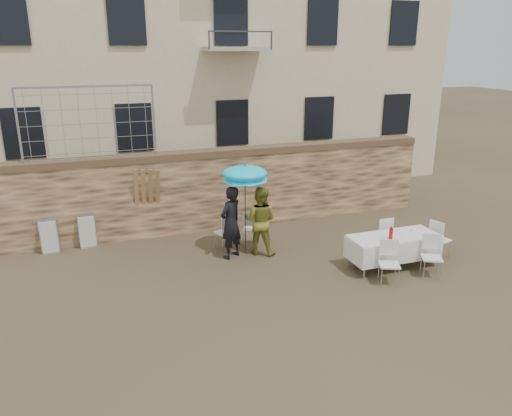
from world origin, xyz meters
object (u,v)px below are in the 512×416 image
object	(u,v)px
woman_dress	(260,221)
couple_chair_left	(225,231)
couple_chair_right	(251,228)
man_suit	(231,222)
soda_bottle	(391,233)
table_chair_front_right	(432,257)
chair_stack_right	(87,230)
chair_stack_left	(50,234)
banquet_table	(394,237)
table_chair_side	(440,239)
umbrella	(245,176)
table_chair_back	(381,235)
table_chair_front_left	(389,264)

from	to	relation	value
woman_dress	couple_chair_left	size ratio (longest dim) A/B	1.78
couple_chair_left	couple_chair_right	size ratio (longest dim) A/B	1.00
man_suit	soda_bottle	bearing A→B (deg)	115.79
table_chair_front_right	chair_stack_right	bearing A→B (deg)	174.16
chair_stack_left	chair_stack_right	world-z (taller)	same
banquet_table	chair_stack_left	size ratio (longest dim) A/B	2.28
man_suit	table_chair_front_right	size ratio (longest dim) A/B	1.87
couple_chair_right	table_chair_side	bearing A→B (deg)	178.06
man_suit	couple_chair_left	distance (m)	0.69
woman_dress	table_chair_front_right	distance (m)	4.05
man_suit	banquet_table	world-z (taller)	man_suit
man_suit	table_chair_side	size ratio (longest dim) A/B	1.87
couple_chair_right	soda_bottle	bearing A→B (deg)	161.77
banquet_table	table_chair_front_right	xyz separation A→B (m)	(0.50, -0.75, -0.25)
banquet_table	umbrella	bearing A→B (deg)	147.79
table_chair_back	chair_stack_left	size ratio (longest dim) A/B	1.04
banquet_table	chair_stack_left	distance (m)	8.41
couple_chair_left	chair_stack_left	bearing A→B (deg)	-34.59
couple_chair_left	chair_stack_left	world-z (taller)	couple_chair_left
man_suit	chair_stack_right	xyz separation A→B (m)	(-3.28, 1.88, -0.44)
woman_dress	table_chair_side	distance (m)	4.39
couple_chair_left	soda_bottle	size ratio (longest dim) A/B	3.69
table_chair_front_right	chair_stack_right	world-z (taller)	table_chair_front_right
man_suit	table_chair_back	distance (m)	3.75
soda_bottle	chair_stack_right	xyz separation A→B (m)	(-6.47, 3.82, -0.45)
man_suit	chair_stack_right	bearing A→B (deg)	-62.87
couple_chair_left	table_chair_back	bearing A→B (deg)	139.98
umbrella	banquet_table	distance (m)	3.75
couple_chair_right	table_chair_front_right	bearing A→B (deg)	162.67
table_chair_front_right	chair_stack_left	distance (m)	9.20
table_chair_front_right	chair_stack_left	world-z (taller)	table_chair_front_right
banquet_table	table_chair_front_right	size ratio (longest dim) A/B	2.19
couple_chair_right	chair_stack_right	size ratio (longest dim) A/B	1.04
soda_bottle	table_chair_side	xyz separation A→B (m)	(1.60, 0.25, -0.43)
woman_dress	couple_chair_left	bearing A→B (deg)	-1.04
couple_chair_left	table_chair_front_left	distance (m)	4.16
couple_chair_left	table_chair_side	xyz separation A→B (m)	(4.79, -2.23, 0.00)
table_chair_back	soda_bottle	bearing A→B (deg)	66.95
table_chair_side	couple_chair_right	bearing A→B (deg)	46.04
umbrella	table_chair_front_right	bearing A→B (deg)	-37.04
woman_dress	table_chair_front_left	distance (m)	3.27
man_suit	soda_bottle	size ratio (longest dim) A/B	6.90
table_chair_front_left	chair_stack_right	xyz separation A→B (m)	(-6.07, 4.42, -0.02)
banquet_table	table_chair_back	size ratio (longest dim) A/B	2.19
woman_dress	umbrella	bearing A→B (deg)	19.27
table_chair_front_left	table_chair_back	bearing A→B (deg)	85.14
soda_bottle	chair_stack_left	world-z (taller)	soda_bottle
chair_stack_right	chair_stack_left	bearing A→B (deg)	180.00
soda_bottle	table_chair_front_left	bearing A→B (deg)	-123.69
soda_bottle	couple_chair_right	bearing A→B (deg)	135.07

